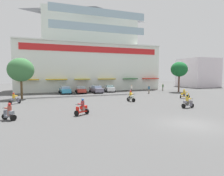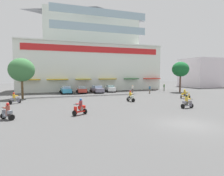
{
  "view_description": "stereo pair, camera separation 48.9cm",
  "coord_description": "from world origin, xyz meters",
  "px_view_note": "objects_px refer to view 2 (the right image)",
  "views": [
    {
      "loc": [
        -10.55,
        -11.21,
        3.89
      ],
      "look_at": [
        -0.86,
        15.96,
        1.74
      ],
      "focal_mm": 29.29,
      "sensor_mm": 36.0,
      "label": 1
    },
    {
      "loc": [
        -10.09,
        -11.37,
        3.89
      ],
      "look_at": [
        -0.86,
        15.96,
        1.74
      ],
      "focal_mm": 29.29,
      "sensor_mm": 36.0,
      "label": 2
    }
  ],
  "objects_px": {
    "scooter_rider_1": "(131,97)",
    "parked_car_2": "(97,89)",
    "plaza_tree_1": "(181,69)",
    "scooter_rider_3": "(185,95)",
    "scooter_rider_2": "(80,108)",
    "scooter_rider_0": "(7,113)",
    "parked_car_3": "(110,88)",
    "parked_car_1": "(82,90)",
    "scooter_rider_5": "(15,99)",
    "parked_car_0": "(66,90)",
    "plaza_tree_0": "(22,70)",
    "pedestrian_0": "(150,89)",
    "pedestrian_1": "(132,88)",
    "pedestrian_2": "(164,87)",
    "scooter_rider_6": "(187,103)"
  },
  "relations": [
    {
      "from": "scooter_rider_1",
      "to": "parked_car_2",
      "type": "bearing_deg",
      "value": 96.56
    },
    {
      "from": "plaza_tree_1",
      "to": "scooter_rider_3",
      "type": "distance_m",
      "value": 12.15
    },
    {
      "from": "scooter_rider_2",
      "to": "scooter_rider_3",
      "type": "relative_size",
      "value": 1.04
    },
    {
      "from": "scooter_rider_0",
      "to": "scooter_rider_1",
      "type": "distance_m",
      "value": 15.8
    },
    {
      "from": "plaza_tree_1",
      "to": "parked_car_2",
      "type": "relative_size",
      "value": 1.45
    },
    {
      "from": "parked_car_2",
      "to": "parked_car_3",
      "type": "distance_m",
      "value": 3.45
    },
    {
      "from": "scooter_rider_1",
      "to": "plaza_tree_1",
      "type": "bearing_deg",
      "value": 29.92
    },
    {
      "from": "parked_car_1",
      "to": "scooter_rider_2",
      "type": "relative_size",
      "value": 2.68
    },
    {
      "from": "parked_car_2",
      "to": "parked_car_3",
      "type": "relative_size",
      "value": 1.13
    },
    {
      "from": "scooter_rider_5",
      "to": "parked_car_0",
      "type": "bearing_deg",
      "value": 55.9
    },
    {
      "from": "parked_car_2",
      "to": "scooter_rider_1",
      "type": "distance_m",
      "value": 13.69
    },
    {
      "from": "parked_car_0",
      "to": "scooter_rider_1",
      "type": "height_order",
      "value": "scooter_rider_1"
    },
    {
      "from": "plaza_tree_0",
      "to": "scooter_rider_3",
      "type": "xyz_separation_m",
      "value": [
        24.78,
        -8.22,
        -3.96
      ]
    },
    {
      "from": "plaza_tree_1",
      "to": "parked_car_0",
      "type": "distance_m",
      "value": 24.9
    },
    {
      "from": "scooter_rider_1",
      "to": "pedestrian_0",
      "type": "height_order",
      "value": "pedestrian_0"
    },
    {
      "from": "parked_car_2",
      "to": "scooter_rider_3",
      "type": "relative_size",
      "value": 2.99
    },
    {
      "from": "plaza_tree_1",
      "to": "scooter_rider_3",
      "type": "xyz_separation_m",
      "value": [
        -6.5,
        -9.29,
        -4.36
      ]
    },
    {
      "from": "scooter_rider_1",
      "to": "pedestrian_0",
      "type": "xyz_separation_m",
      "value": [
        8.22,
        8.71,
        0.31
      ]
    },
    {
      "from": "plaza_tree_0",
      "to": "parked_car_0",
      "type": "height_order",
      "value": "plaza_tree_0"
    },
    {
      "from": "pedestrian_0",
      "to": "scooter_rider_2",
      "type": "bearing_deg",
      "value": -137.35
    },
    {
      "from": "parked_car_2",
      "to": "pedestrian_0",
      "type": "relative_size",
      "value": 2.69
    },
    {
      "from": "plaza_tree_1",
      "to": "parked_car_0",
      "type": "bearing_deg",
      "value": 168.67
    },
    {
      "from": "pedestrian_0",
      "to": "parked_car_3",
      "type": "bearing_deg",
      "value": 137.41
    },
    {
      "from": "pedestrian_1",
      "to": "parked_car_1",
      "type": "bearing_deg",
      "value": 168.38
    },
    {
      "from": "parked_car_3",
      "to": "pedestrian_2",
      "type": "distance_m",
      "value": 13.04
    },
    {
      "from": "scooter_rider_0",
      "to": "pedestrian_0",
      "type": "bearing_deg",
      "value": 33.58
    },
    {
      "from": "scooter_rider_3",
      "to": "pedestrian_0",
      "type": "height_order",
      "value": "pedestrian_0"
    },
    {
      "from": "scooter_rider_3",
      "to": "parked_car_2",
      "type": "bearing_deg",
      "value": 129.34
    },
    {
      "from": "scooter_rider_2",
      "to": "scooter_rider_5",
      "type": "distance_m",
      "value": 11.91
    },
    {
      "from": "plaza_tree_0",
      "to": "scooter_rider_0",
      "type": "height_order",
      "value": "plaza_tree_0"
    },
    {
      "from": "plaza_tree_0",
      "to": "scooter_rider_5",
      "type": "xyz_separation_m",
      "value": [
        -0.26,
        -5.17,
        -3.98
      ]
    },
    {
      "from": "scooter_rider_3",
      "to": "pedestrian_1",
      "type": "xyz_separation_m",
      "value": [
        -3.72,
        11.98,
        0.25
      ]
    },
    {
      "from": "scooter_rider_6",
      "to": "plaza_tree_0",
      "type": "bearing_deg",
      "value": 141.76
    },
    {
      "from": "plaza_tree_1",
      "to": "parked_car_2",
      "type": "xyz_separation_m",
      "value": [
        -17.67,
        4.33,
        -4.22
      ]
    },
    {
      "from": "pedestrian_0",
      "to": "pedestrian_2",
      "type": "height_order",
      "value": "pedestrian_0"
    },
    {
      "from": "scooter_rider_6",
      "to": "scooter_rider_3",
      "type": "bearing_deg",
      "value": 50.71
    },
    {
      "from": "parked_car_1",
      "to": "pedestrian_2",
      "type": "distance_m",
      "value": 19.39
    },
    {
      "from": "scooter_rider_1",
      "to": "pedestrian_2",
      "type": "xyz_separation_m",
      "value": [
        14.65,
        13.09,
        0.31
      ]
    },
    {
      "from": "scooter_rider_0",
      "to": "pedestrian_0",
      "type": "distance_m",
      "value": 27.23
    },
    {
      "from": "scooter_rider_1",
      "to": "scooter_rider_3",
      "type": "relative_size",
      "value": 1.03
    },
    {
      "from": "scooter_rider_0",
      "to": "scooter_rider_3",
      "type": "bearing_deg",
      "value": 14.73
    },
    {
      "from": "parked_car_1",
      "to": "plaza_tree_1",
      "type": "bearing_deg",
      "value": -13.16
    },
    {
      "from": "parked_car_1",
      "to": "scooter_rider_5",
      "type": "relative_size",
      "value": 2.8
    },
    {
      "from": "parked_car_1",
      "to": "scooter_rider_0",
      "type": "height_order",
      "value": "scooter_rider_0"
    },
    {
      "from": "parked_car_3",
      "to": "scooter_rider_6",
      "type": "relative_size",
      "value": 2.56
    },
    {
      "from": "pedestrian_0",
      "to": "pedestrian_2",
      "type": "xyz_separation_m",
      "value": [
        6.43,
        4.39,
        -0.0
      ]
    },
    {
      "from": "scooter_rider_0",
      "to": "scooter_rider_6",
      "type": "height_order",
      "value": "scooter_rider_6"
    },
    {
      "from": "scooter_rider_3",
      "to": "pedestrian_1",
      "type": "bearing_deg",
      "value": 107.25
    },
    {
      "from": "parked_car_2",
      "to": "scooter_rider_5",
      "type": "bearing_deg",
      "value": -142.71
    },
    {
      "from": "parked_car_2",
      "to": "scooter_rider_1",
      "type": "xyz_separation_m",
      "value": [
        1.56,
        -13.6,
        -0.12
      ]
    }
  ]
}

